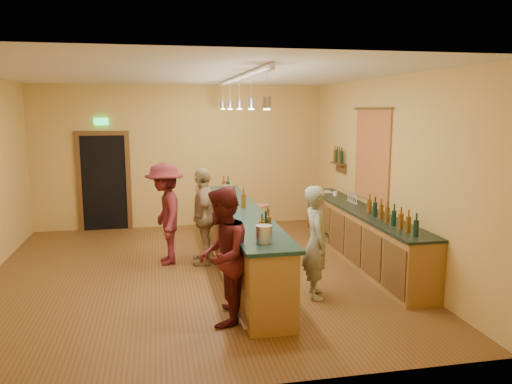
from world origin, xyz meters
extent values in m
plane|color=brown|center=(0.00, 0.00, 0.00)|extent=(7.00, 7.00, 0.00)
cube|color=silver|center=(0.00, 0.00, 3.20)|extent=(6.50, 7.00, 0.02)
cube|color=gold|center=(0.00, 3.50, 1.60)|extent=(6.50, 0.02, 3.20)
cube|color=gold|center=(0.00, -3.50, 1.60)|extent=(6.50, 0.02, 3.20)
cube|color=gold|center=(3.25, 0.00, 1.60)|extent=(0.02, 7.00, 3.20)
cube|color=black|center=(-1.70, 3.48, 1.05)|extent=(0.95, 0.06, 2.10)
cube|color=#523418|center=(-2.22, 3.46, 1.05)|extent=(0.10, 0.08, 2.10)
cube|color=#523418|center=(-1.18, 3.46, 1.05)|extent=(0.10, 0.08, 2.10)
cube|color=#523418|center=(-1.70, 3.46, 2.15)|extent=(1.15, 0.08, 0.10)
cube|color=#19E54C|center=(-1.70, 3.45, 2.40)|extent=(0.30, 0.04, 0.15)
cube|color=maroon|center=(3.23, 0.40, 1.85)|extent=(0.03, 1.40, 1.60)
cube|color=#523418|center=(3.16, 1.90, 1.55)|extent=(0.16, 0.55, 0.03)
cube|color=#523418|center=(3.23, 1.90, 1.45)|extent=(0.03, 0.55, 0.18)
cube|color=olive|center=(2.97, 0.20, 0.45)|extent=(0.55, 4.50, 0.90)
cube|color=black|center=(2.97, 0.20, 0.92)|extent=(0.60, 4.55, 0.04)
cylinder|color=silver|center=(2.97, 1.50, 0.99)|extent=(0.09, 0.09, 0.09)
cube|color=silver|center=(2.94, 2.00, 0.95)|extent=(0.22, 0.30, 0.01)
cube|color=olive|center=(0.77, 0.00, 0.50)|extent=(0.60, 5.00, 1.00)
cube|color=#133130|center=(0.77, 0.00, 1.02)|extent=(0.70, 5.10, 0.05)
cylinder|color=silver|center=(0.41, 0.00, 0.15)|extent=(0.05, 5.00, 0.05)
cylinder|color=silver|center=(0.72, -2.10, 1.16)|extent=(0.20, 0.20, 0.22)
cylinder|color=silver|center=(0.72, 1.20, 1.16)|extent=(0.20, 0.20, 0.22)
cube|color=silver|center=(0.77, 0.00, 3.14)|extent=(0.06, 4.60, 0.05)
cylinder|color=silver|center=(0.77, -2.00, 2.95)|extent=(0.01, 0.01, 0.35)
cylinder|color=#A5A5AD|center=(0.77, -2.00, 2.75)|extent=(0.11, 0.11, 0.14)
cylinder|color=#FFEABF|center=(0.77, -2.00, 2.67)|extent=(0.08, 0.08, 0.02)
cylinder|color=silver|center=(0.77, -1.00, 2.95)|extent=(0.01, 0.01, 0.35)
cylinder|color=#A5A5AD|center=(0.77, -1.00, 2.75)|extent=(0.11, 0.11, 0.14)
cylinder|color=#FFEABF|center=(0.77, -1.00, 2.67)|extent=(0.08, 0.08, 0.02)
cylinder|color=silver|center=(0.77, 0.00, 2.95)|extent=(0.01, 0.01, 0.35)
cylinder|color=#A5A5AD|center=(0.77, 0.00, 2.75)|extent=(0.11, 0.11, 0.14)
cylinder|color=#FFEABF|center=(0.77, 0.00, 2.67)|extent=(0.08, 0.08, 0.02)
cylinder|color=silver|center=(0.77, 1.00, 2.95)|extent=(0.01, 0.01, 0.35)
cylinder|color=#A5A5AD|center=(0.77, 1.00, 2.75)|extent=(0.11, 0.11, 0.14)
cylinder|color=#FFEABF|center=(0.77, 1.00, 2.67)|extent=(0.08, 0.08, 0.02)
cylinder|color=silver|center=(0.77, 2.00, 2.95)|extent=(0.01, 0.01, 0.35)
cylinder|color=#A5A5AD|center=(0.77, 2.00, 2.75)|extent=(0.11, 0.11, 0.14)
cylinder|color=#FFEABF|center=(0.77, 2.00, 2.67)|extent=(0.08, 0.08, 0.02)
imported|color=gray|center=(1.64, -1.35, 0.81)|extent=(0.47, 0.64, 1.62)
imported|color=#59191E|center=(0.22, -1.95, 0.86)|extent=(0.89, 1.01, 1.73)
imported|color=#997A51|center=(0.22, 0.55, 0.84)|extent=(0.47, 1.01, 1.69)
imported|color=#59191E|center=(-0.43, 0.69, 0.89)|extent=(0.77, 1.20, 1.77)
cylinder|color=olive|center=(1.51, 1.87, 0.72)|extent=(0.36, 0.36, 0.04)
cylinder|color=olive|center=(1.64, 1.87, 0.35)|extent=(0.04, 0.04, 0.70)
cylinder|color=olive|center=(1.44, 1.99, 0.35)|extent=(0.04, 0.04, 0.70)
cylinder|color=olive|center=(1.44, 1.75, 0.35)|extent=(0.04, 0.04, 0.70)
camera|label=1|loc=(-0.54, -7.90, 2.67)|focal=35.00mm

